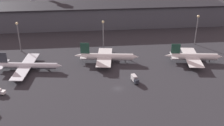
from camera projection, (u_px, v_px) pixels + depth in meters
ground at (118, 89)px, 146.98m from camera, size 600.00×600.00×0.00m
terminal_building at (104, 14)px, 237.10m from camera, size 200.96×31.55×17.98m
airplane_0 at (27, 66)px, 164.18m from camera, size 40.77×35.62×11.20m
airplane_1 at (106, 57)px, 173.78m from camera, size 40.38×28.59×12.64m
airplane_2 at (193, 57)px, 173.91m from camera, size 36.24×29.67×11.96m
service_vehicle_2 at (135, 79)px, 152.08m from camera, size 3.64×6.96×3.75m
lamp_post_0 at (18, 32)px, 185.13m from camera, size 1.80×1.80×20.37m
lamp_post_1 at (103, 30)px, 190.20m from camera, size 1.80×1.80×19.57m
lamp_post_2 at (197, 26)px, 195.39m from camera, size 1.80×1.80×21.51m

